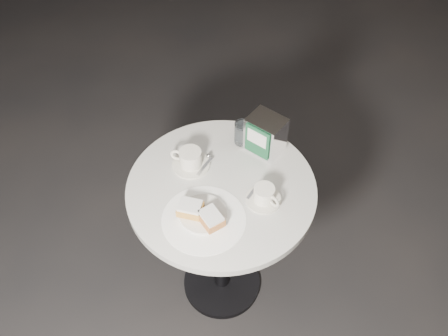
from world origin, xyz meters
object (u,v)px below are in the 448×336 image
beignet_plate (202,214)px  water_glass_right (257,137)px  coffee_cup_left (190,160)px  coffee_cup_right (264,195)px  water_glass_left (242,133)px  cafe_table (221,218)px  napkin_dispenser (265,135)px

beignet_plate → water_glass_right: size_ratio=1.61×
beignet_plate → coffee_cup_left: (-0.16, 0.18, 0.01)m
coffee_cup_right → water_glass_left: water_glass_left is taller
coffee_cup_left → coffee_cup_right: bearing=-16.3°
cafe_table → coffee_cup_left: bearing=168.1°
beignet_plate → water_glass_right: water_glass_right is taller
coffee_cup_left → water_glass_left: bearing=47.6°
coffee_cup_right → cafe_table: bearing=-156.2°
cafe_table → coffee_cup_left: (-0.15, 0.03, 0.23)m
cafe_table → coffee_cup_right: 0.28m
cafe_table → water_glass_right: bearing=85.0°
beignet_plate → water_glass_left: water_glass_left is taller
coffee_cup_left → water_glass_left: size_ratio=1.79×
beignet_plate → water_glass_left: 0.39m
cafe_table → beignet_plate: size_ratio=4.00×
coffee_cup_left → cafe_table: bearing=-26.3°
cafe_table → beignet_plate: beignet_plate is taller
beignet_plate → napkin_dispenser: (0.04, 0.40, 0.06)m
coffee_cup_left → coffee_cup_right: (0.32, -0.01, -0.00)m
water_glass_left → coffee_cup_left: bearing=-118.1°
cafe_table → water_glass_right: water_glass_right is taller
beignet_plate → napkin_dispenser: bearing=84.2°
beignet_plate → water_glass_left: size_ratio=1.90×
beignet_plate → water_glass_left: bearing=97.8°
beignet_plate → coffee_cup_right: size_ratio=1.16×
water_glass_right → beignet_plate: bearing=-91.7°
cafe_table → coffee_cup_right: size_ratio=4.66×
water_glass_left → beignet_plate: bearing=-82.2°
cafe_table → beignet_plate: 0.27m
water_glass_left → napkin_dispenser: size_ratio=0.63×
cafe_table → water_glass_right: 0.35m
coffee_cup_right → water_glass_right: water_glass_right is taller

